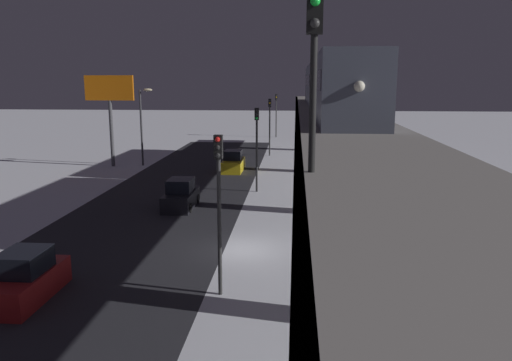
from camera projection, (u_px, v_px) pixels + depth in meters
The scene contains 14 objects.
ground_plane at pixel (240, 250), 25.57m from camera, with size 240.00×240.00×0.00m, color white.
avenue_asphalt at pixel (119, 246), 26.05m from camera, with size 11.00×89.83×0.01m, color #28282D.
elevated_railway at pixel (345, 144), 24.12m from camera, with size 5.00×89.83×6.32m.
subway_train at pixel (329, 85), 37.74m from camera, with size 2.94×36.87×3.40m.
rail_signal at pixel (314, 52), 11.23m from camera, with size 0.36×0.41×4.00m.
sedan_black at pixel (181, 196), 33.87m from camera, with size 1.91×4.19×1.97m.
sedan_yellow at pixel (233, 163), 47.64m from camera, with size 1.80×4.34×1.97m.
sedan_red at pixel (26, 280), 19.66m from camera, with size 1.80×4.11×1.97m.
traffic_light_near at pixel (219, 192), 19.41m from camera, with size 0.32×0.44×6.40m.
traffic_light_mid at pixel (257, 137), 38.10m from camera, with size 0.32×0.44×6.40m.
traffic_light_far at pixel (270, 119), 56.79m from camera, with size 0.32×0.44×6.40m.
traffic_light_distant at pixel (276, 109), 75.47m from camera, with size 0.32×0.44×6.40m.
commercial_billboard at pixel (110, 97), 49.15m from camera, with size 4.80×0.36×8.90m.
street_lamp_far at pixel (143, 117), 50.03m from camera, with size 1.35×0.44×7.65m.
Camera 1 is at (-2.72, 24.26, 8.42)m, focal length 35.46 mm.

